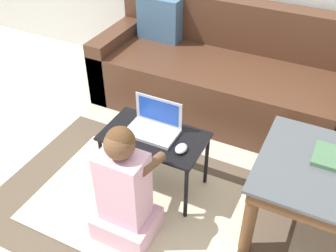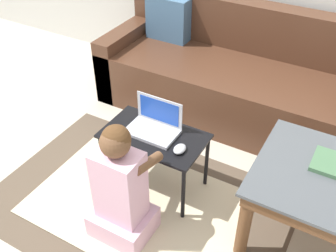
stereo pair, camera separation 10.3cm
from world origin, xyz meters
name	(u,v)px [view 1 (the left image)]	position (x,y,z in m)	size (l,w,h in m)	color
ground_plane	(168,201)	(0.00, 0.00, 0.00)	(16.00, 16.00, 0.00)	beige
area_rug	(140,205)	(-0.14, -0.11, 0.00)	(1.81, 1.22, 0.01)	brown
couch	(225,77)	(-0.06, 1.15, 0.29)	(2.07, 0.81, 0.82)	#4C2D1E
laptop_desk	(154,142)	(-0.14, 0.09, 0.37)	(0.62, 0.37, 0.42)	black
laptop	(153,127)	(-0.16, 0.12, 0.45)	(0.31, 0.19, 0.20)	#B7BCC6
computer_mouse	(181,148)	(0.07, 0.04, 0.43)	(0.07, 0.09, 0.03)	#B2B7C1
person_seated	(125,193)	(-0.10, -0.32, 0.33)	(0.33, 0.36, 0.76)	#E5B2CC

